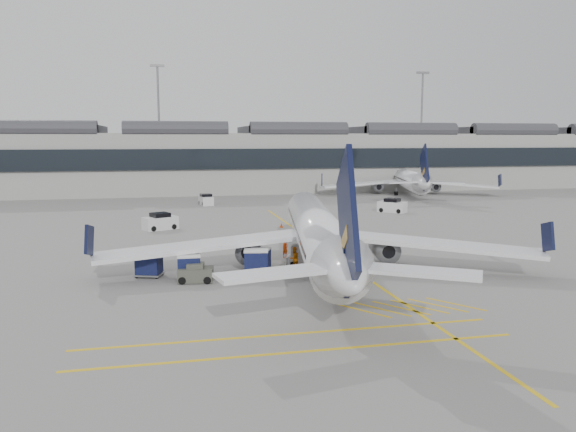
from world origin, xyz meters
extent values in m
plane|color=gray|center=(0.00, 0.00, 0.00)|extent=(220.00, 220.00, 0.00)
cube|color=#9E9E99|center=(0.00, 72.00, 5.50)|extent=(200.00, 20.00, 11.00)
cube|color=black|center=(0.00, 61.80, 6.50)|extent=(200.00, 0.50, 3.60)
cube|color=#38383D|center=(0.00, 72.00, 11.70)|extent=(200.00, 18.00, 1.40)
cylinder|color=slate|center=(-5.00, 86.00, 12.50)|extent=(0.44, 0.44, 25.00)
cube|color=slate|center=(-5.00, 86.00, 25.20)|extent=(3.00, 0.60, 0.50)
cylinder|color=slate|center=(55.00, 86.00, 12.50)|extent=(0.44, 0.44, 25.00)
cube|color=slate|center=(55.00, 86.00, 25.20)|extent=(3.00, 0.60, 0.50)
cube|color=gold|center=(10.00, 10.00, 0.01)|extent=(0.25, 60.00, 0.01)
cylinder|color=white|center=(7.34, 4.31, 2.93)|extent=(8.26, 28.07, 3.49)
cone|color=white|center=(10.07, 19.87, 2.93)|extent=(4.08, 4.27, 3.49)
cone|color=white|center=(4.54, -11.62, 3.30)|extent=(4.21, 5.00, 3.49)
cube|color=white|center=(-1.60, 4.47, 2.09)|extent=(16.11, 5.52, 0.33)
cube|color=white|center=(15.79, 1.41, 2.09)|extent=(15.53, 10.36, 0.33)
cylinder|color=slate|center=(2.11, 5.70, 1.44)|extent=(2.50, 3.63, 1.95)
cylinder|color=slate|center=(12.73, 3.84, 1.44)|extent=(2.50, 3.63, 1.95)
cube|color=black|center=(4.64, -11.07, 5.90)|extent=(1.50, 7.02, 7.78)
cylinder|color=black|center=(9.18, 14.84, 0.30)|extent=(0.36, 0.63, 0.59)
cylinder|color=black|center=(4.64, 2.42, 0.37)|extent=(0.77, 0.84, 0.74)
cylinder|color=black|center=(9.22, 1.62, 0.37)|extent=(0.77, 0.84, 0.74)
cylinder|color=white|center=(38.94, 57.81, 2.79)|extent=(9.70, 26.55, 3.33)
cone|color=white|center=(42.60, 72.40, 2.79)|extent=(4.09, 4.24, 3.33)
cone|color=white|center=(35.19, 42.88, 3.14)|extent=(4.26, 4.93, 3.33)
cube|color=white|center=(30.46, 58.57, 1.99)|extent=(15.22, 4.20, 0.31)
cube|color=white|center=(46.77, 54.48, 1.99)|extent=(14.43, 10.69, 0.31)
cylinder|color=slate|center=(34.07, 59.49, 1.37)|extent=(2.58, 3.54, 1.86)
cylinder|color=slate|center=(44.02, 56.99, 1.37)|extent=(2.58, 3.54, 1.86)
cube|color=black|center=(35.32, 43.40, 5.62)|extent=(1.90, 6.59, 7.41)
cylinder|color=black|center=(41.42, 67.68, 0.28)|extent=(0.38, 0.61, 0.57)
cylinder|color=black|center=(36.25, 56.21, 0.35)|extent=(0.77, 0.84, 0.71)
cylinder|color=black|center=(40.54, 55.13, 0.35)|extent=(0.77, 0.84, 0.71)
cube|color=silver|center=(7.14, 4.94, 0.38)|extent=(4.41, 2.97, 0.76)
cube|color=black|center=(8.15, 4.55, 1.24)|extent=(3.85, 2.41, 1.60)
cube|color=silver|center=(6.03, 5.36, 1.13)|extent=(1.41, 1.66, 0.97)
cylinder|color=black|center=(5.45, 4.77, 0.24)|extent=(0.51, 0.35, 0.48)
cylinder|color=black|center=(5.99, 6.18, 0.24)|extent=(0.51, 0.35, 0.48)
cylinder|color=black|center=(8.28, 3.69, 0.24)|extent=(0.51, 0.35, 0.48)
cylinder|color=black|center=(8.82, 5.11, 0.24)|extent=(0.51, 0.35, 0.48)
cube|color=gray|center=(2.58, 3.65, 0.19)|extent=(2.19, 2.03, 0.12)
cube|color=#111743|center=(2.58, 3.65, 1.02)|extent=(2.03, 1.92, 1.50)
cube|color=silver|center=(2.58, 3.65, 1.80)|extent=(2.10, 1.99, 0.10)
cylinder|color=black|center=(1.69, 3.42, 0.11)|extent=(0.25, 0.19, 0.23)
cylinder|color=black|center=(2.14, 4.46, 0.11)|extent=(0.25, 0.19, 0.23)
cylinder|color=black|center=(3.03, 2.84, 0.11)|extent=(0.25, 0.19, 0.23)
cylinder|color=black|center=(3.48, 3.89, 0.11)|extent=(0.25, 0.19, 0.23)
cube|color=gray|center=(2.23, 2.72, 0.20)|extent=(2.09, 1.82, 0.13)
cube|color=#111743|center=(2.23, 2.72, 1.07)|extent=(1.92, 1.74, 1.59)
cube|color=silver|center=(2.23, 2.72, 1.91)|extent=(1.99, 1.81, 0.11)
cylinder|color=black|center=(1.38, 2.26, 0.12)|extent=(0.26, 0.15, 0.24)
cylinder|color=black|center=(1.58, 3.45, 0.12)|extent=(0.26, 0.15, 0.24)
cylinder|color=black|center=(2.89, 2.00, 0.12)|extent=(0.26, 0.15, 0.24)
cylinder|color=black|center=(3.09, 3.19, 0.12)|extent=(0.26, 0.15, 0.24)
cube|color=gray|center=(-5.46, 4.15, 0.19)|extent=(2.20, 2.00, 0.13)
cube|color=#111743|center=(-5.46, 4.15, 1.05)|extent=(2.03, 1.89, 1.56)
cube|color=silver|center=(-5.46, 4.15, 1.87)|extent=(2.10, 1.96, 0.11)
cylinder|color=black|center=(-6.36, 3.82, 0.12)|extent=(0.26, 0.18, 0.24)
cylinder|color=black|center=(-6.00, 4.95, 0.12)|extent=(0.26, 0.18, 0.24)
cylinder|color=black|center=(-4.93, 3.36, 0.12)|extent=(0.26, 0.18, 0.24)
cylinder|color=black|center=(-4.57, 4.48, 0.12)|extent=(0.26, 0.18, 0.24)
cube|color=gray|center=(-2.66, 2.50, 0.18)|extent=(1.75, 1.44, 0.12)
cube|color=#111743|center=(-2.66, 2.50, 1.00)|extent=(1.59, 1.39, 1.48)
cube|color=silver|center=(-2.66, 2.50, 1.77)|extent=(1.64, 1.44, 0.10)
cylinder|color=black|center=(-3.38, 1.95, 0.11)|extent=(0.23, 0.10, 0.22)
cylinder|color=black|center=(-3.37, 3.07, 0.11)|extent=(0.23, 0.10, 0.22)
cylinder|color=black|center=(-1.96, 1.93, 0.11)|extent=(0.23, 0.10, 0.22)
cylinder|color=black|center=(-1.95, 3.05, 0.11)|extent=(0.23, 0.10, 0.22)
imported|color=#FC4B0D|center=(5.69, 8.59, 0.78)|extent=(0.68, 0.61, 1.56)
imported|color=orange|center=(5.38, 3.90, 0.91)|extent=(1.04, 0.91, 1.82)
cube|color=#494C40|center=(-2.22, 1.87, 0.53)|extent=(2.61, 1.82, 0.97)
cube|color=#494C40|center=(-2.22, 1.87, 1.11)|extent=(1.33, 1.33, 0.48)
cylinder|color=black|center=(-3.18, 1.39, 0.27)|extent=(0.57, 0.32, 0.54)
cylinder|color=black|center=(-2.98, 2.63, 0.27)|extent=(0.57, 0.32, 0.54)
cylinder|color=black|center=(-1.47, 1.11, 0.27)|extent=(0.57, 0.32, 0.54)
cylinder|color=black|center=(-1.27, 2.35, 0.27)|extent=(0.57, 0.32, 0.54)
cone|color=#F24C0A|center=(8.68, 24.57, 0.27)|extent=(0.39, 0.39, 0.55)
cone|color=#F24C0A|center=(15.68, 7.79, 0.23)|extent=(0.34, 0.34, 0.47)
cube|color=silver|center=(-4.78, 26.11, 0.71)|extent=(4.10, 3.24, 1.43)
cube|color=black|center=(-4.78, 26.11, 1.58)|extent=(2.40, 2.35, 0.61)
cylinder|color=black|center=(-5.53, 24.85, 0.31)|extent=(0.65, 0.47, 0.61)
cylinder|color=black|center=(-6.23, 26.32, 0.31)|extent=(0.65, 0.47, 0.61)
cylinder|color=black|center=(-3.33, 25.91, 0.31)|extent=(0.65, 0.47, 0.61)
cylinder|color=black|center=(-4.03, 27.38, 0.31)|extent=(0.65, 0.47, 0.61)
cube|color=silver|center=(1.90, 48.69, 0.65)|extent=(2.17, 3.57, 1.30)
cube|color=black|center=(1.90, 48.69, 1.44)|extent=(1.82, 1.90, 0.56)
cylinder|color=black|center=(2.81, 47.70, 0.28)|extent=(0.29, 0.58, 0.56)
cylinder|color=black|center=(1.34, 47.47, 0.28)|extent=(0.29, 0.58, 0.56)
cylinder|color=black|center=(2.47, 49.91, 0.28)|extent=(0.29, 0.58, 0.56)
cylinder|color=black|center=(1.00, 49.68, 0.28)|extent=(0.29, 0.58, 0.56)
cube|color=silver|center=(26.33, 34.48, 0.73)|extent=(4.01, 3.93, 1.46)
cube|color=black|center=(26.33, 34.48, 1.61)|extent=(2.57, 2.57, 0.62)
cylinder|color=black|center=(24.85, 34.73, 0.31)|extent=(0.61, 0.59, 0.62)
cylinder|color=black|center=(26.00, 35.94, 0.31)|extent=(0.61, 0.59, 0.62)
cylinder|color=black|center=(26.67, 33.02, 0.31)|extent=(0.61, 0.59, 0.62)
cylinder|color=black|center=(27.81, 34.23, 0.31)|extent=(0.61, 0.59, 0.62)
camera|label=1|loc=(-4.16, -37.26, 10.04)|focal=35.00mm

